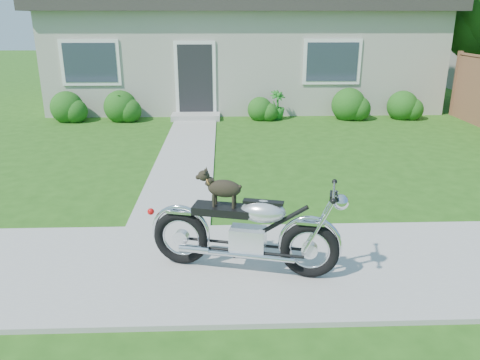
% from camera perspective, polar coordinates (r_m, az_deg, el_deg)
% --- Properties ---
extents(ground, '(80.00, 80.00, 0.00)m').
position_cam_1_polar(ground, '(5.73, 5.26, -10.36)').
color(ground, '#235114').
rests_on(ground, ground).
extents(sidewalk, '(24.00, 2.20, 0.04)m').
position_cam_1_polar(sidewalk, '(5.72, 5.27, -10.18)').
color(sidewalk, '#9E9B93').
rests_on(sidewalk, ground).
extents(walkway, '(1.20, 8.00, 0.03)m').
position_cam_1_polar(walkway, '(10.36, -6.45, 3.36)').
color(walkway, '#9E9B93').
rests_on(walkway, ground).
extents(house, '(12.60, 7.03, 4.50)m').
position_cam_1_polar(house, '(16.97, 0.29, 16.94)').
color(house, '#AFAC9E').
rests_on(house, ground).
extents(shrub_row, '(10.61, 0.99, 0.99)m').
position_cam_1_polar(shrub_row, '(13.67, -0.35, 8.94)').
color(shrub_row, '#1E5215').
rests_on(shrub_row, ground).
extents(potted_plant_left, '(0.94, 0.94, 0.79)m').
position_cam_1_polar(potted_plant_left, '(14.01, -14.07, 8.65)').
color(potted_plant_left, '#235F19').
rests_on(potted_plant_left, ground).
extents(potted_plant_right, '(0.62, 0.62, 0.83)m').
position_cam_1_polar(potted_plant_right, '(13.80, 4.53, 9.08)').
color(potted_plant_right, '#1F6F1E').
rests_on(potted_plant_right, ground).
extents(motorcycle_with_dog, '(2.19, 0.85, 1.19)m').
position_cam_1_polar(motorcycle_with_dog, '(5.31, 0.84, -6.06)').
color(motorcycle_with_dog, black).
rests_on(motorcycle_with_dog, sidewalk).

